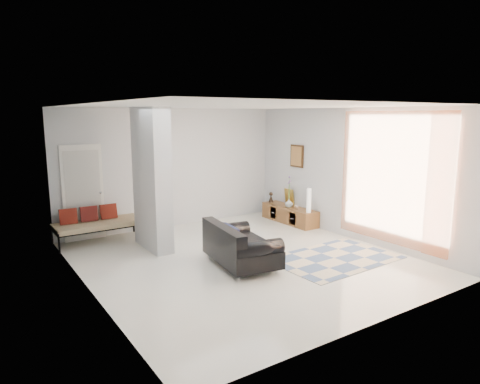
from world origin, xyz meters
TOP-DOWN VIEW (x-y plane):
  - floor at (0.00, 0.00)m, footprint 6.00×6.00m
  - ceiling at (0.00, 0.00)m, footprint 6.00×6.00m
  - wall_back at (0.00, 3.00)m, footprint 6.00×0.00m
  - wall_front at (0.00, -3.00)m, footprint 6.00×0.00m
  - wall_left at (-2.75, 0.00)m, footprint 0.00×6.00m
  - wall_right at (2.75, 0.00)m, footprint 0.00×6.00m
  - partition_column at (-1.10, 1.60)m, footprint 0.35×1.20m
  - hallway_door at (-2.10, 2.96)m, footprint 0.85×0.06m
  - curtain at (2.67, -1.15)m, footprint 0.00×2.55m
  - wall_art at (2.72, 1.67)m, footprint 0.04×0.45m
  - media_console at (2.52, 1.67)m, footprint 0.45×1.68m
  - loveseat at (-0.26, -0.23)m, footprint 1.11×1.65m
  - daybed at (-1.93, 2.62)m, footprint 1.80×0.78m
  - area_rug at (1.45, -0.90)m, footprint 2.37×1.63m
  - cylinder_lamp at (2.50, 0.96)m, footprint 0.10×0.10m
  - bronze_figurine at (2.47, 2.36)m, footprint 0.14×0.14m
  - vase at (2.47, 1.64)m, footprint 0.20×0.20m

SIDE VIEW (x-z plane):
  - floor at x=0.00m, z-range 0.00..0.00m
  - area_rug at x=1.45m, z-range 0.00..0.01m
  - media_console at x=2.52m, z-range -0.19..0.61m
  - loveseat at x=-0.26m, z-range -0.02..0.74m
  - daybed at x=-1.93m, z-range 0.03..0.80m
  - vase at x=2.47m, z-range 0.40..0.61m
  - bronze_figurine at x=2.47m, z-range 0.40..0.66m
  - cylinder_lamp at x=2.50m, z-range 0.40..0.96m
  - hallway_door at x=-2.10m, z-range 0.00..2.04m
  - partition_column at x=-1.10m, z-range 0.00..2.80m
  - wall_back at x=0.00m, z-range -1.60..4.40m
  - wall_front at x=0.00m, z-range -1.60..4.40m
  - wall_left at x=-2.75m, z-range -1.60..4.40m
  - wall_right at x=2.75m, z-range -1.60..4.40m
  - curtain at x=2.67m, z-range 0.17..2.72m
  - wall_art at x=2.72m, z-range 1.38..1.92m
  - ceiling at x=0.00m, z-range 2.80..2.80m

